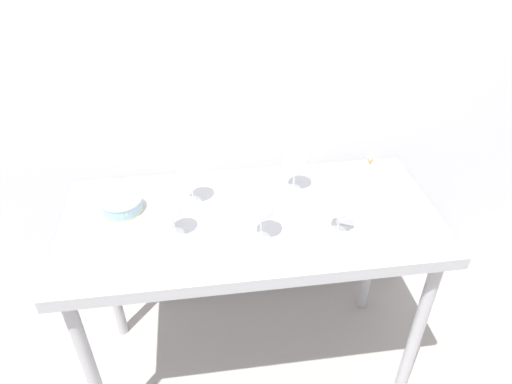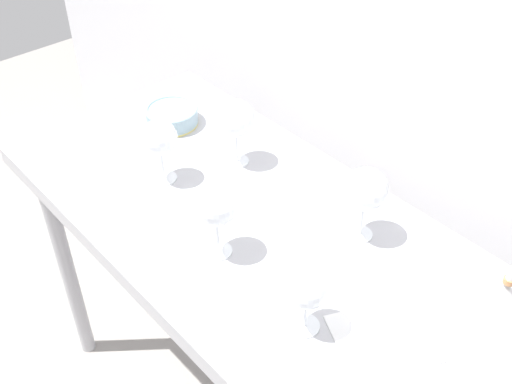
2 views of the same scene
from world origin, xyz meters
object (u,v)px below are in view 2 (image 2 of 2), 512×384
Objects in this scene: wine_glass_near_left at (159,139)px; tasting_bowl at (172,115)px; wine_glass_far_right at (366,191)px; tasting_sheet_upper at (406,332)px; decanter_funnel at (504,294)px; wine_glass_near_center at (216,206)px; wine_glass_far_left at (236,120)px; wine_glass_near_right at (307,289)px.

wine_glass_near_left is 1.13× the size of tasting_bowl.
tasting_sheet_upper is (0.25, -0.14, -0.13)m from wine_glass_far_right.
tasting_sheet_upper is 2.20× the size of decanter_funnel.
wine_glass_far_right is (0.17, 0.28, -0.00)m from wine_glass_near_center.
wine_glass_near_center is at bearing -24.71° from tasting_bowl.
tasting_bowl is (-0.20, 0.17, -0.09)m from wine_glass_near_left.
wine_glass_far_left is 1.00× the size of wine_glass_near_center.
wine_glass_far_right is (-0.10, 0.28, 0.02)m from wine_glass_near_right.
wine_glass_far_left is at bearing 4.57° from tasting_bowl.
wine_glass_far_left is at bearing 153.47° from wine_glass_near_right.
wine_glass_near_left is at bearing 173.60° from wine_glass_near_right.
wine_glass_far_right reaches higher than wine_glass_near_right.
wine_glass_far_left is 0.67m from tasting_sheet_upper.
tasting_bowl is (-0.92, 0.09, 0.03)m from tasting_sheet_upper.
tasting_bowl is at bearing -175.43° from wine_glass_far_left.
wine_glass_near_right is 0.57× the size of tasting_sheet_upper.
wine_glass_near_right is at bearing -26.53° from wine_glass_far_left.
tasting_bowl is (-0.50, 0.23, -0.10)m from wine_glass_near_center.
decanter_funnel is at bearing 5.85° from tasting_bowl.
wine_glass_near_right is at bearing -16.71° from tasting_bowl.
wine_glass_near_left reaches higher than tasting_sheet_upper.
wine_glass_near_right is 1.25× the size of decanter_funnel.
tasting_sheet_upper is at bearing 18.04° from wine_glass_near_center.
wine_glass_far_right is 0.31m from tasting_sheet_upper.
wine_glass_far_right is 1.21× the size of tasting_bowl.
wine_glass_near_center is 0.28m from wine_glass_near_right.
wine_glass_far_right is at bearing -171.01° from decanter_funnel.
wine_glass_far_left reaches higher than decanter_funnel.
wine_glass_near_left is 0.28m from tasting_bowl.
wine_glass_far_left is 1.20× the size of tasting_bowl.
wine_glass_near_left is 1.10× the size of wine_glass_near_right.
tasting_sheet_upper is (0.65, -0.11, -0.13)m from wine_glass_far_left.
wine_glass_near_left is at bearing -155.29° from wine_glass_far_right.
wine_glass_far_left and wine_glass_far_right have the same top height.
wine_glass_far_left is at bearing -175.90° from wine_glass_far_right.
decanter_funnel is at bearing 55.62° from wine_glass_near_right.
decanter_funnel reaches higher than tasting_bowl.
wine_glass_far_left reaches higher than wine_glass_near_left.
wine_glass_far_right is at bearing 110.01° from wine_glass_near_right.
wine_glass_near_right is at bearing -6.40° from wine_glass_near_left.
wine_glass_far_right is 0.68m from tasting_bowl.
wine_glass_far_left is 0.29m from tasting_bowl.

